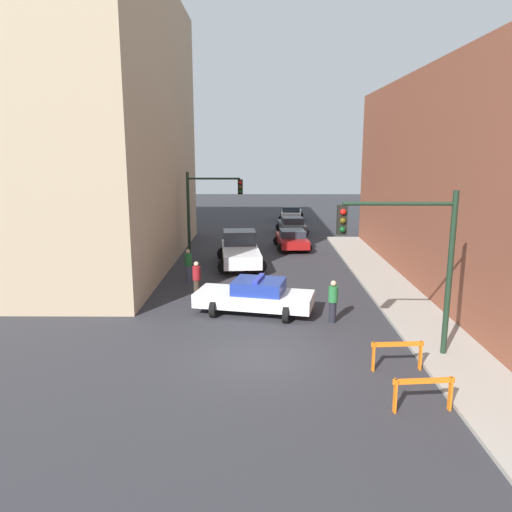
{
  "coord_description": "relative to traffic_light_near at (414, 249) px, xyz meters",
  "views": [
    {
      "loc": [
        -0.0,
        -14.88,
        6.52
      ],
      "look_at": [
        -0.18,
        7.01,
        1.84
      ],
      "focal_mm": 35.0,
      "sensor_mm": 36.0,
      "label": 1
    }
  ],
  "objects": [
    {
      "name": "pedestrian_corner",
      "position": [
        -8.32,
        9.22,
        -2.67
      ],
      "size": [
        0.48,
        0.48,
        1.66
      ],
      "rotation": [
        0.0,
        0.0,
        0.47
      ],
      "color": "#474C66",
      "rests_on": "ground_plane"
    },
    {
      "name": "parked_car_far",
      "position": [
        -1.77,
        31.75,
        -2.86
      ],
      "size": [
        2.51,
        4.44,
        1.31
      ],
      "rotation": [
        0.0,
        0.0,
        -0.08
      ],
      "color": "silver",
      "rests_on": "ground_plane"
    },
    {
      "name": "police_car",
      "position": [
        -4.91,
        4.3,
        -2.81
      ],
      "size": [
        4.99,
        2.99,
        1.52
      ],
      "rotation": [
        0.0,
        0.0,
        1.35
      ],
      "color": "white",
      "rests_on": "ground_plane"
    },
    {
      "name": "pedestrian_sidewalk",
      "position": [
        -1.93,
        3.22,
        -2.67
      ],
      "size": [
        0.39,
        0.39,
        1.66
      ],
      "rotation": [
        0.0,
        0.0,
        4.79
      ],
      "color": "black",
      "rests_on": "ground_plane"
    },
    {
      "name": "traffic_light_near",
      "position": [
        0.0,
        0.0,
        0.0
      ],
      "size": [
        3.64,
        0.35,
        5.2
      ],
      "color": "black",
      "rests_on": "sidewalk_right"
    },
    {
      "name": "white_truck",
      "position": [
        -5.85,
        12.84,
        -2.62
      ],
      "size": [
        2.96,
        5.56,
        1.9
      ],
      "rotation": [
        0.0,
        0.0,
        0.09
      ],
      "color": "silver",
      "rests_on": "ground_plane"
    },
    {
      "name": "traffic_light_far",
      "position": [
        -8.03,
        15.39,
        -0.13
      ],
      "size": [
        3.44,
        0.35,
        5.2
      ],
      "color": "black",
      "rests_on": "ground_plane"
    },
    {
      "name": "pedestrian_crossing",
      "position": [
        -7.55,
        6.47,
        -2.67
      ],
      "size": [
        0.5,
        0.5,
        1.66
      ],
      "rotation": [
        0.0,
        0.0,
        2.23
      ],
      "color": "#382D23",
      "rests_on": "ground_plane"
    },
    {
      "name": "parked_car_near",
      "position": [
        -2.59,
        17.77,
        -2.86
      ],
      "size": [
        2.45,
        4.41,
        1.31
      ],
      "rotation": [
        0.0,
        0.0,
        0.06
      ],
      "color": "maroon",
      "rests_on": "ground_plane"
    },
    {
      "name": "barrier_front",
      "position": [
        -0.6,
        -3.45,
        -2.91
      ],
      "size": [
        1.6,
        0.29,
        0.9
      ],
      "rotation": [
        0.0,
        0.0,
        0.09
      ],
      "color": "orange",
      "rests_on": "ground_plane"
    },
    {
      "name": "building_corner_left",
      "position": [
        -16.73,
        13.81,
        4.31
      ],
      "size": [
        14.0,
        20.0,
        15.67
      ],
      "color": "tan",
      "rests_on": "ground_plane"
    },
    {
      "name": "barrier_mid",
      "position": [
        -0.61,
        -1.03,
        -2.91
      ],
      "size": [
        1.6,
        0.27,
        0.9
      ],
      "rotation": [
        0.0,
        0.0,
        0.07
      ],
      "color": "orange",
      "rests_on": "ground_plane"
    },
    {
      "name": "sidewalk_right",
      "position": [
        1.47,
        -0.19,
        -3.47
      ],
      "size": [
        2.4,
        44.0,
        0.12
      ],
      "color": "#9E998E",
      "rests_on": "ground_plane"
    },
    {
      "name": "ground_plane",
      "position": [
        -4.73,
        -0.19,
        -3.53
      ],
      "size": [
        120.0,
        120.0,
        0.0
      ],
      "primitive_type": "plane",
      "color": "#2D2D33"
    },
    {
      "name": "parked_car_mid",
      "position": [
        -2.19,
        24.17,
        -2.86
      ],
      "size": [
        2.51,
        4.43,
        1.31
      ],
      "rotation": [
        0.0,
        0.0,
        0.08
      ],
      "color": "#474C51",
      "rests_on": "ground_plane"
    }
  ]
}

